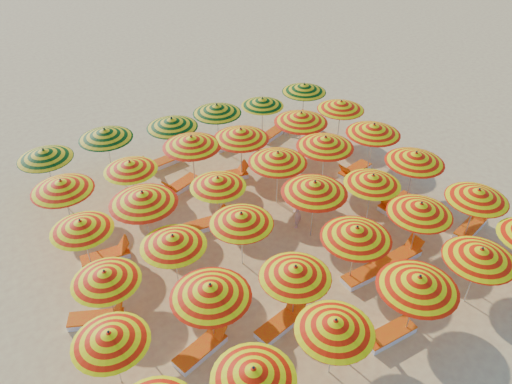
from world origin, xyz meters
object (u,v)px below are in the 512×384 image
(beachgoer_a, at_px, (297,213))
(umbrella_16, at_px, (373,180))
(lounger_12, at_px, (208,224))
(umbrella_4, at_px, (481,254))
(umbrella_3, at_px, (419,282))
(umbrella_35, at_px, (304,88))
(umbrella_31, at_px, (105,134))
(umbrella_10, at_px, (420,208))
(lounger_9, at_px, (98,319))
(umbrella_22, at_px, (325,142))
(umbrella_7, at_px, (210,291))
(umbrella_29, at_px, (341,105))
(umbrella_2, at_px, (335,326))
(lounger_6, at_px, (366,274))
(lounger_2, at_px, (389,335))
(lounger_16, at_px, (229,176))
(beachgoer_b, at_px, (314,188))
(umbrella_19, at_px, (143,198))
(lounger_5, at_px, (281,323))
(lounger_17, at_px, (163,162))
(umbrella_12, at_px, (105,276))
(lounger_4, at_px, (201,349))
(umbrella_8, at_px, (295,272))
(umbrella_33, at_px, (217,109))
(lounger_19, at_px, (274,133))
(umbrella_14, at_px, (241,218))
(umbrella_21, at_px, (278,157))
(umbrella_28, at_px, (301,117))
(umbrella_18, at_px, (81,225))
(umbrella_20, at_px, (218,182))
(umbrella_17, at_px, (415,157))
(umbrella_23, at_px, (374,129))
(lounger_8, at_px, (471,227))
(umbrella_9, at_px, (357,233))
(lounger_11, at_px, (107,256))
(lounger_13, at_px, (354,170))
(lounger_18, at_px, (230,143))
(umbrella_26, at_px, (191,141))
(umbrella_34, at_px, (262,102))
(lounger_10, at_px, (395,203))
(umbrella_1, at_px, (254,373))
(umbrella_13, at_px, (173,240))
(lounger_15, at_px, (181,185))
(lounger_7, at_px, (400,256))
(umbrella_6, at_px, (110,337))
(umbrella_25, at_px, (130,166))
(lounger_14, at_px, (148,199))
(umbrella_32, at_px, (172,123))

(beachgoer_a, bearing_deg, umbrella_16, 103.51)
(lounger_12, bearing_deg, umbrella_4, -48.39)
(umbrella_3, xyz_separation_m, umbrella_35, (4.69, 12.88, -0.11))
(umbrella_4, bearing_deg, umbrella_31, 121.78)
(umbrella_10, xyz_separation_m, lounger_9, (-10.79, 2.42, -1.96))
(lounger_12, bearing_deg, umbrella_35, 38.06)
(umbrella_22, bearing_deg, umbrella_7, -145.90)
(umbrella_22, xyz_separation_m, umbrella_29, (2.82, 2.66, -0.14))
(umbrella_3, distance_m, lounger_9, 9.81)
(umbrella_2, height_order, lounger_6, umbrella_2)
(lounger_2, height_order, lounger_6, same)
(lounger_16, distance_m, beachgoer_b, 3.95)
(umbrella_19, height_order, beachgoer_a, umbrella_19)
(umbrella_22, bearing_deg, lounger_5, -134.28)
(lounger_16, bearing_deg, lounger_17, 140.49)
(umbrella_4, relative_size, umbrella_12, 1.00)
(umbrella_2, bearing_deg, lounger_4, 140.70)
(umbrella_8, xyz_separation_m, umbrella_33, (2.51, 10.62, 0.08))
(umbrella_7, height_order, lounger_19, umbrella_7)
(umbrella_14, height_order, umbrella_21, umbrella_21)
(umbrella_10, relative_size, lounger_19, 1.32)
(umbrella_28, bearing_deg, umbrella_18, -166.52)
(umbrella_7, relative_size, umbrella_20, 1.12)
(umbrella_16, bearing_deg, umbrella_17, 4.79)
(beachgoer_a, bearing_deg, umbrella_23, 145.33)
(umbrella_18, xyz_separation_m, lounger_8, (13.36, -5.04, -1.82))
(umbrella_19, bearing_deg, umbrella_7, -87.13)
(lounger_17, bearing_deg, lounger_4, 65.48)
(umbrella_9, relative_size, lounger_16, 1.66)
(umbrella_28, distance_m, lounger_11, 10.21)
(umbrella_29, relative_size, lounger_13, 1.52)
(umbrella_12, height_order, umbrella_17, umbrella_17)
(lounger_11, height_order, lounger_18, same)
(umbrella_2, xyz_separation_m, umbrella_3, (2.88, -0.02, 0.18))
(umbrella_26, relative_size, umbrella_34, 1.07)
(lounger_2, distance_m, lounger_10, 6.85)
(umbrella_1, xyz_separation_m, umbrella_34, (7.62, 12.93, -0.05))
(umbrella_13, distance_m, umbrella_34, 10.64)
(umbrella_33, height_order, lounger_15, umbrella_33)
(umbrella_7, distance_m, beachgoer_a, 6.33)
(umbrella_1, distance_m, umbrella_13, 5.44)
(umbrella_21, bearing_deg, lounger_10, -32.35)
(lounger_2, xyz_separation_m, lounger_19, (3.38, 12.52, 0.00))
(lounger_7, relative_size, lounger_15, 0.97)
(umbrella_6, relative_size, lounger_2, 1.53)
(umbrella_17, bearing_deg, umbrella_25, 152.31)
(lounger_6, height_order, lounger_14, same)
(umbrella_32, height_order, lounger_14, umbrella_32)
(umbrella_23, distance_m, beachgoer_a, 5.42)
(umbrella_1, bearing_deg, umbrella_33, 68.11)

